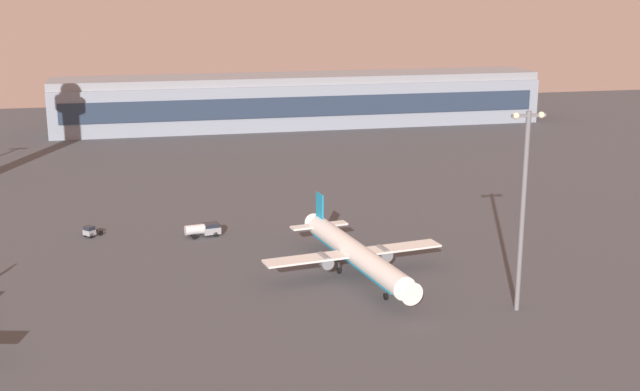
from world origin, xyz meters
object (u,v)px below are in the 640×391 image
(fuel_truck, at_px, (204,229))
(pushback_tug, at_px, (90,231))
(apron_light_east, at_px, (523,200))
(airplane_taxiway_distant, at_px, (355,253))

(fuel_truck, xyz_separation_m, pushback_tug, (-19.98, 4.19, -0.30))
(fuel_truck, distance_m, apron_light_east, 61.10)
(airplane_taxiway_distant, xyz_separation_m, apron_light_east, (18.37, -18.40, 12.18))
(fuel_truck, bearing_deg, pushback_tug, -111.22)
(airplane_taxiway_distant, height_order, pushback_tug, airplane_taxiway_distant)
(airplane_taxiway_distant, height_order, apron_light_east, apron_light_east)
(fuel_truck, distance_m, pushback_tug, 20.42)
(apron_light_east, bearing_deg, fuel_truck, 131.83)
(airplane_taxiway_distant, xyz_separation_m, pushback_tug, (-41.20, 30.02, -2.56))
(fuel_truck, height_order, pushback_tug, fuel_truck)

